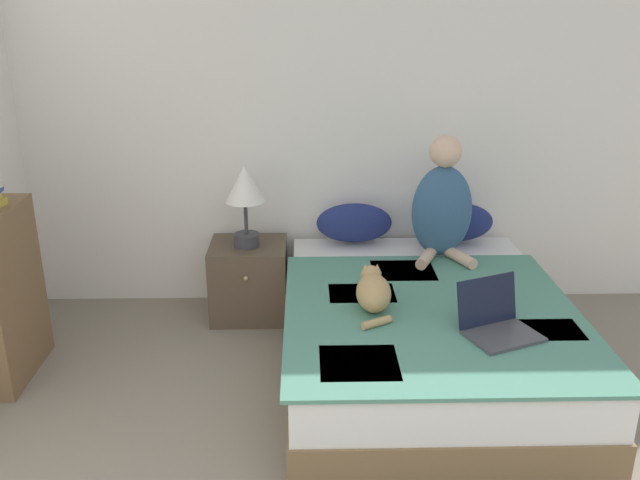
{
  "coord_description": "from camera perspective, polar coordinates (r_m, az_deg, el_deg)",
  "views": [
    {
      "loc": [
        -0.5,
        -0.79,
        2.07
      ],
      "look_at": [
        -0.42,
        2.57,
        0.84
      ],
      "focal_mm": 38.0,
      "sensor_mm": 36.0,
      "label": 1
    }
  ],
  "objects": [
    {
      "name": "nightstand",
      "position": [
        4.57,
        -5.99,
        -3.36
      ],
      "size": [
        0.5,
        0.47,
        0.51
      ],
      "color": "brown",
      "rests_on": "ground_plane"
    },
    {
      "name": "wall_back",
      "position": [
        4.57,
        5.07,
        10.08
      ],
      "size": [
        5.75,
        0.05,
        2.55
      ],
      "color": "white",
      "rests_on": "ground_plane"
    },
    {
      "name": "laptop_open",
      "position": [
        3.46,
        14.71,
        -6.8
      ],
      "size": [
        0.43,
        0.41,
        0.26
      ],
      "rotation": [
        0.0,
        0.0,
        0.39
      ],
      "color": "#424247",
      "rests_on": "bed"
    },
    {
      "name": "person_sitting",
      "position": [
        4.29,
        10.26,
        2.9
      ],
      "size": [
        0.38,
        0.37,
        0.77
      ],
      "color": "#33567A",
      "rests_on": "bed"
    },
    {
      "name": "pillow_far",
      "position": [
        4.62,
        11.33,
        1.48
      ],
      "size": [
        0.5,
        0.21,
        0.27
      ],
      "color": "navy",
      "rests_on": "bed"
    },
    {
      "name": "cat_tabby",
      "position": [
        3.6,
        4.51,
        -4.29
      ],
      "size": [
        0.19,
        0.49,
        0.19
      ],
      "rotation": [
        0.0,
        0.0,
        1.56
      ],
      "color": "tan",
      "rests_on": "bed"
    },
    {
      "name": "bed",
      "position": [
        3.91,
        8.74,
        -7.98
      ],
      "size": [
        1.55,
        2.02,
        0.49
      ],
      "color": "brown",
      "rests_on": "ground_plane"
    },
    {
      "name": "table_lamp",
      "position": [
        4.33,
        -6.35,
        4.06
      ],
      "size": [
        0.25,
        0.25,
        0.54
      ],
      "color": "#38383D",
      "rests_on": "nightstand"
    },
    {
      "name": "pillow_near",
      "position": [
        4.52,
        2.89,
        1.45
      ],
      "size": [
        0.5,
        0.21,
        0.27
      ],
      "color": "navy",
      "rests_on": "bed"
    }
  ]
}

